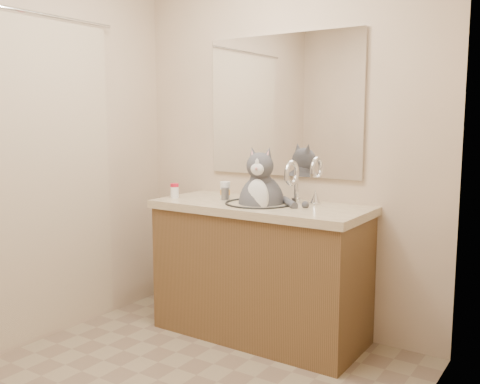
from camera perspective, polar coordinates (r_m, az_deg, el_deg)
name	(u,v)px	position (r m, az deg, el deg)	size (l,w,h in m)	color
room	(151,156)	(2.49, -9.44, 3.84)	(2.22, 2.52, 2.42)	gray
vanity	(260,267)	(3.39, 2.16, -8.02)	(1.34, 0.59, 1.12)	brown
mirror	(283,106)	(3.49, 4.59, 9.16)	(1.10, 0.02, 0.90)	white
shower_curtain	(31,177)	(3.37, -21.39, 1.54)	(0.02, 1.30, 1.93)	beige
cat	(261,200)	(3.29, 2.28, -0.88)	(0.47, 0.38, 0.56)	#4B4B50
pill_bottle_redcap	(175,191)	(3.54, -6.99, 0.15)	(0.06, 0.06, 0.10)	white
pill_bottle_orange	(225,191)	(3.47, -1.59, 0.14)	(0.08, 0.08, 0.11)	white
grey_canister	(225,194)	(3.43, -1.60, -0.19)	(0.05, 0.05, 0.08)	slate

